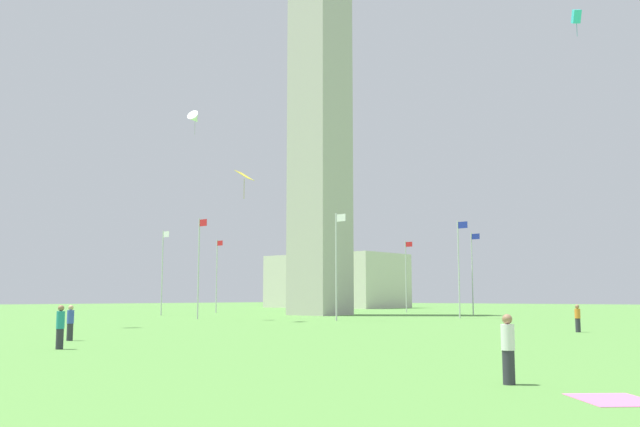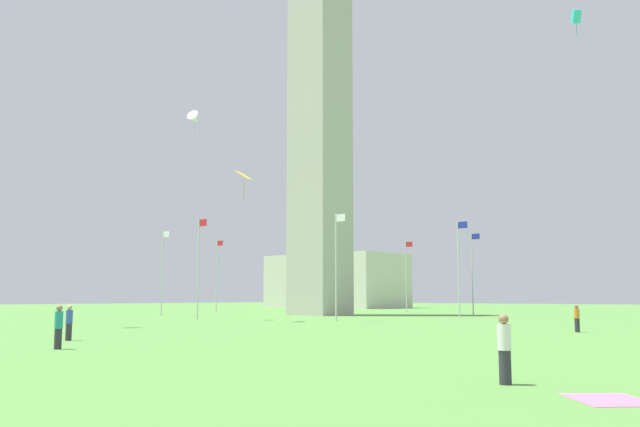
% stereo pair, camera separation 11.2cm
% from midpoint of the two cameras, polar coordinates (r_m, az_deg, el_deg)
% --- Properties ---
extents(ground_plane, '(260.00, 260.00, 0.00)m').
position_cam_midpoint_polar(ground_plane, '(77.53, 0.04, -8.42)').
color(ground_plane, '#548C3D').
extents(obelisk_monument, '(5.41, 5.41, 49.15)m').
position_cam_midpoint_polar(obelisk_monument, '(80.71, 0.04, 9.30)').
color(obelisk_monument, '#B7B2A8').
rests_on(obelisk_monument, ground).
extents(flagpole_n, '(1.12, 0.14, 9.37)m').
position_cam_midpoint_polar(flagpole_n, '(67.53, 11.50, -4.20)').
color(flagpole_n, silver).
rests_on(flagpole_n, ground).
extents(flagpole_ne, '(1.12, 0.14, 9.37)m').
position_cam_midpoint_polar(flagpole_ne, '(80.85, 12.58, -4.59)').
color(flagpole_ne, silver).
rests_on(flagpole_ne, ground).
extents(flagpole_e, '(1.12, 0.14, 9.37)m').
position_cam_midpoint_polar(flagpole_e, '(91.57, 7.21, -4.95)').
color(flagpole_e, silver).
rests_on(flagpole_e, ground).
extents(flagpole_se, '(1.12, 0.14, 9.37)m').
position_cam_midpoint_polar(flagpole_se, '(94.98, -0.79, -5.08)').
color(flagpole_se, silver).
rests_on(flagpole_se, ground).
extents(flagpole_s, '(1.12, 0.14, 9.37)m').
position_cam_midpoint_polar(flagpole_s, '(89.86, -8.50, -4.90)').
color(flagpole_s, silver).
rests_on(flagpole_s, ground).
extents(flagpole_sw, '(1.12, 0.14, 9.37)m').
position_cam_midpoint_polar(flagpole_sw, '(78.09, -12.88, -4.51)').
color(flagpole_sw, silver).
rests_on(flagpole_sw, ground).
extents(flagpole_w, '(1.12, 0.14, 9.37)m').
position_cam_midpoint_polar(flagpole_w, '(65.20, -9.97, -4.14)').
color(flagpole_w, silver).
rests_on(flagpole_w, ground).
extents(flagpole_nw, '(1.12, 0.14, 9.37)m').
position_cam_midpoint_polar(flagpole_nw, '(60.11, 1.42, -4.02)').
color(flagpole_nw, silver).
rests_on(flagpole_nw, ground).
extents(person_white_shirt, '(0.32, 0.32, 1.65)m').
position_cam_midpoint_polar(person_white_shirt, '(17.19, 15.23, -10.83)').
color(person_white_shirt, '#2D2D38').
rests_on(person_white_shirt, ground).
extents(person_orange_shirt, '(0.32, 0.32, 1.61)m').
position_cam_midpoint_polar(person_orange_shirt, '(43.18, 20.60, -8.15)').
color(person_orange_shirt, '#2D2D38').
rests_on(person_orange_shirt, ground).
extents(person_teal_shirt, '(0.32, 0.32, 1.73)m').
position_cam_midpoint_polar(person_teal_shirt, '(29.39, -20.76, -8.81)').
color(person_teal_shirt, '#2D2D38').
rests_on(person_teal_shirt, ground).
extents(person_blue_shirt, '(0.32, 0.32, 1.67)m').
position_cam_midpoint_polar(person_blue_shirt, '(34.88, -20.00, -8.52)').
color(person_blue_shirt, '#2D2D38').
rests_on(person_blue_shirt, ground).
extents(kite_yellow_diamond, '(1.65, 1.78, 2.42)m').
position_cam_midpoint_polar(kite_yellow_diamond, '(58.58, -6.27, 3.10)').
color(kite_yellow_diamond, yellow).
extents(kite_cyan_box, '(1.19, 1.26, 2.49)m').
position_cam_midpoint_polar(kite_cyan_box, '(67.52, 20.51, 15.06)').
color(kite_cyan_box, '#33C6D1').
extents(kite_white_delta, '(1.46, 1.66, 2.25)m').
position_cam_midpoint_polar(kite_white_delta, '(64.79, -10.29, 7.76)').
color(kite_white_delta, white).
extents(distant_building, '(24.19, 14.02, 9.70)m').
position_cam_midpoint_polar(distant_building, '(128.32, 1.39, -5.65)').
color(distant_building, beige).
rests_on(distant_building, ground).
extents(picnic_blanket_near_first_person, '(2.25, 2.27, 0.01)m').
position_cam_midpoint_polar(picnic_blanket_near_first_person, '(15.45, 23.07, -14.03)').
color(picnic_blanket_near_first_person, pink).
rests_on(picnic_blanket_near_first_person, ground).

